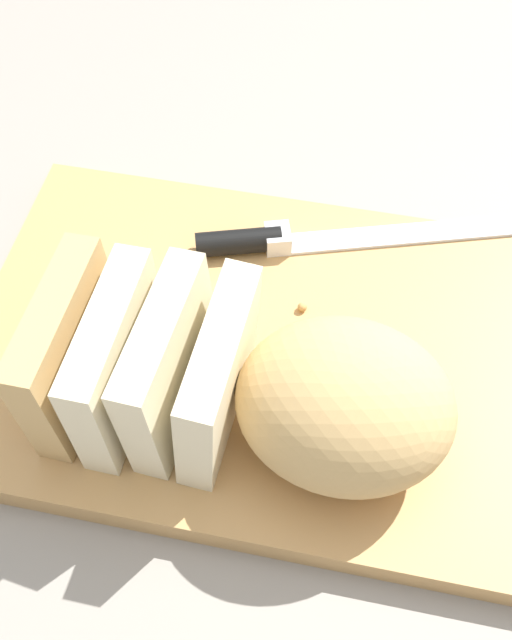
% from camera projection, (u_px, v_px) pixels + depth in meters
% --- Properties ---
extents(ground_plane, '(3.00, 3.00, 0.00)m').
position_uv_depth(ground_plane, '(256.00, 359.00, 0.60)').
color(ground_plane, gray).
extents(cutting_board, '(0.43, 0.31, 0.02)m').
position_uv_depth(cutting_board, '(256.00, 351.00, 0.59)').
color(cutting_board, tan).
rests_on(cutting_board, ground_plane).
extents(bread_loaf, '(0.28, 0.13, 0.10)m').
position_uv_depth(bread_loaf, '(261.00, 388.00, 0.50)').
color(bread_loaf, tan).
rests_on(bread_loaf, cutting_board).
extents(bread_knife, '(0.26, 0.10, 0.02)m').
position_uv_depth(bread_knife, '(286.00, 240.00, 0.63)').
color(bread_knife, silver).
rests_on(bread_knife, cutting_board).
extents(crumb_near_knife, '(0.01, 0.01, 0.01)m').
position_uv_depth(crumb_near_knife, '(302.00, 307.00, 0.60)').
color(crumb_near_knife, tan).
rests_on(crumb_near_knife, cutting_board).
extents(crumb_near_loaf, '(0.01, 0.01, 0.01)m').
position_uv_depth(crumb_near_loaf, '(322.00, 340.00, 0.58)').
color(crumb_near_loaf, tan).
rests_on(crumb_near_loaf, cutting_board).
extents(crumb_stray_left, '(0.01, 0.01, 0.01)m').
position_uv_depth(crumb_stray_left, '(178.00, 293.00, 0.61)').
color(crumb_stray_left, tan).
rests_on(crumb_stray_left, cutting_board).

